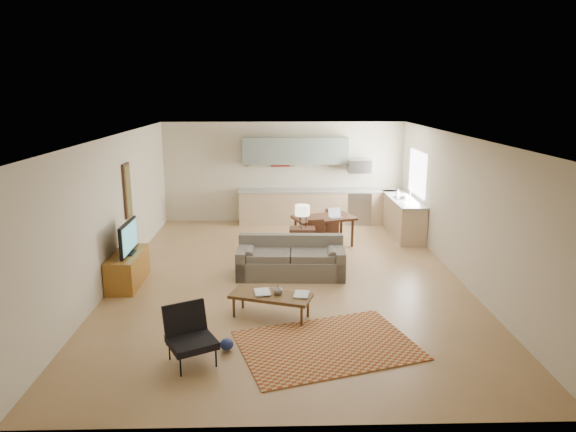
{
  "coord_description": "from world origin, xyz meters",
  "views": [
    {
      "loc": [
        -0.25,
        -9.31,
        3.5
      ],
      "look_at": [
        0.0,
        0.3,
        1.15
      ],
      "focal_mm": 32.0,
      "sensor_mm": 36.0,
      "label": 1
    }
  ],
  "objects_px": {
    "sofa": "(291,257)",
    "armchair": "(192,337)",
    "dining_table": "(324,231)",
    "coffee_table": "(271,306)",
    "tv_credenza": "(128,269)",
    "console_table": "(302,242)"
  },
  "relations": [
    {
      "from": "sofa",
      "to": "armchair",
      "type": "xyz_separation_m",
      "value": [
        -1.4,
        -3.26,
        0.01
      ]
    },
    {
      "from": "sofa",
      "to": "dining_table",
      "type": "distance_m",
      "value": 2.14
    },
    {
      "from": "coffee_table",
      "to": "dining_table",
      "type": "xyz_separation_m",
      "value": [
        1.2,
        3.84,
        0.15
      ]
    },
    {
      "from": "armchair",
      "to": "sofa",
      "type": "bearing_deg",
      "value": 38.99
    },
    {
      "from": "coffee_table",
      "to": "tv_credenza",
      "type": "height_order",
      "value": "tv_credenza"
    },
    {
      "from": "sofa",
      "to": "tv_credenza",
      "type": "xyz_separation_m",
      "value": [
        -3.03,
        -0.36,
        -0.08
      ]
    },
    {
      "from": "coffee_table",
      "to": "armchair",
      "type": "relative_size",
      "value": 1.69
    },
    {
      "from": "console_table",
      "to": "dining_table",
      "type": "bearing_deg",
      "value": 57.85
    },
    {
      "from": "sofa",
      "to": "tv_credenza",
      "type": "bearing_deg",
      "value": -170.95
    },
    {
      "from": "sofa",
      "to": "coffee_table",
      "type": "distance_m",
      "value": 1.9
    },
    {
      "from": "sofa",
      "to": "tv_credenza",
      "type": "distance_m",
      "value": 3.05
    },
    {
      "from": "armchair",
      "to": "tv_credenza",
      "type": "relative_size",
      "value": 0.59
    },
    {
      "from": "coffee_table",
      "to": "armchair",
      "type": "bearing_deg",
      "value": -107.17
    },
    {
      "from": "dining_table",
      "to": "tv_credenza",
      "type": "bearing_deg",
      "value": -167.46
    },
    {
      "from": "tv_credenza",
      "to": "console_table",
      "type": "distance_m",
      "value": 3.65
    },
    {
      "from": "sofa",
      "to": "console_table",
      "type": "xyz_separation_m",
      "value": [
        0.28,
        1.18,
        -0.05
      ]
    },
    {
      "from": "tv_credenza",
      "to": "dining_table",
      "type": "relative_size",
      "value": 0.95
    },
    {
      "from": "armchair",
      "to": "dining_table",
      "type": "xyz_separation_m",
      "value": [
        2.22,
        5.24,
        -0.04
      ]
    },
    {
      "from": "tv_credenza",
      "to": "console_table",
      "type": "height_order",
      "value": "console_table"
    },
    {
      "from": "armchair",
      "to": "dining_table",
      "type": "bearing_deg",
      "value": 39.23
    },
    {
      "from": "coffee_table",
      "to": "console_table",
      "type": "height_order",
      "value": "console_table"
    },
    {
      "from": "coffee_table",
      "to": "dining_table",
      "type": "relative_size",
      "value": 0.94
    }
  ]
}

